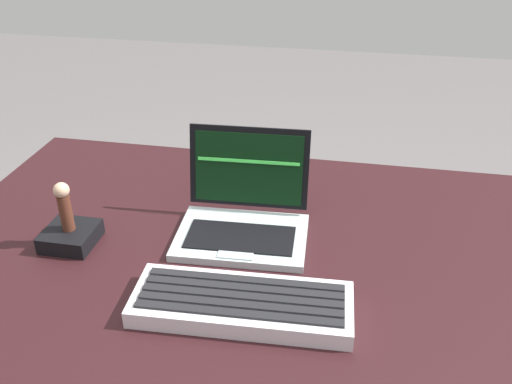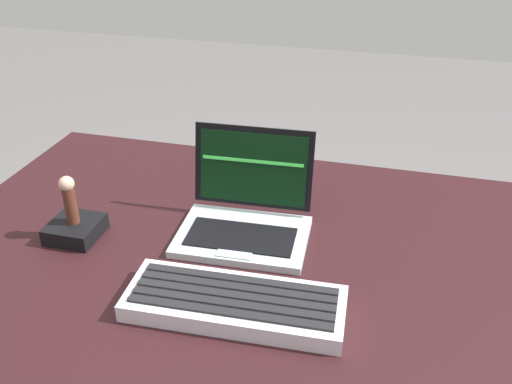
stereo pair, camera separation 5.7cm
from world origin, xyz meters
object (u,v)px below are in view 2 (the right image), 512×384
at_px(laptop_front, 246,215).
at_px(external_keyboard, 235,303).
at_px(figurine, 69,198).
at_px(figurine_stand, 75,229).

relative_size(laptop_front, external_keyboard, 0.72).
bearing_deg(figurine, laptop_front, 17.29).
distance_m(laptop_front, external_keyboard, 0.22).
relative_size(laptop_front, figurine_stand, 2.74).
bearing_deg(laptop_front, figurine_stand, -162.71).
bearing_deg(figurine, figurine_stand, 180.00).
relative_size(external_keyboard, figurine, 3.61).
distance_m(figurine_stand, figurine, 0.07).
bearing_deg(figurine, external_keyboard, -19.21).
bearing_deg(figurine_stand, figurine, 0.00).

